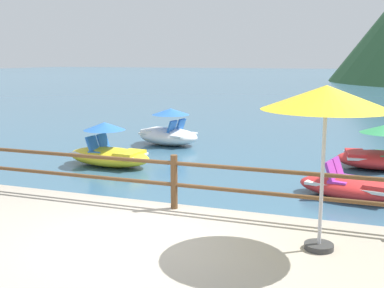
{
  "coord_description": "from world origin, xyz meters",
  "views": [
    {
      "loc": [
        2.98,
        -5.85,
        2.98
      ],
      "look_at": [
        -0.91,
        5.0,
        0.9
      ],
      "focal_mm": 44.51,
      "sensor_mm": 36.0,
      "label": 1
    }
  ],
  "objects": [
    {
      "name": "pedal_boat_3",
      "position": [
        -3.33,
        9.3,
        0.45
      ],
      "size": [
        2.48,
        1.8,
        1.28
      ],
      "color": "white",
      "rests_on": "ground"
    },
    {
      "name": "beach_umbrella",
      "position": [
        2.54,
        0.54,
        2.45
      ],
      "size": [
        1.7,
        1.7,
        2.24
      ],
      "color": "#B2B2B7",
      "rests_on": "promenade_dock"
    },
    {
      "name": "pedal_boat_2",
      "position": [
        -3.64,
        5.69,
        0.39
      ],
      "size": [
        2.66,
        1.5,
        1.23
      ],
      "color": "yellow",
      "rests_on": "ground"
    },
    {
      "name": "ground_plane",
      "position": [
        0.0,
        40.0,
        0.0
      ],
      "size": [
        200.0,
        200.0,
        0.0
      ],
      "primitive_type": "plane",
      "color": "#38607A"
    },
    {
      "name": "pedal_boat_0",
      "position": [
        3.5,
        7.89,
        0.41
      ],
      "size": [
        2.37,
        1.65,
        1.21
      ],
      "color": "red",
      "rests_on": "ground"
    },
    {
      "name": "pedal_boat_1",
      "position": [
        2.84,
        4.68,
        0.24
      ],
      "size": [
        2.39,
        1.63,
        0.81
      ],
      "color": "red",
      "rests_on": "ground"
    },
    {
      "name": "dock_railing",
      "position": [
        0.0,
        1.55,
        0.98
      ],
      "size": [
        23.92,
        0.12,
        0.95
      ],
      "color": "brown",
      "rests_on": "promenade_dock"
    }
  ]
}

